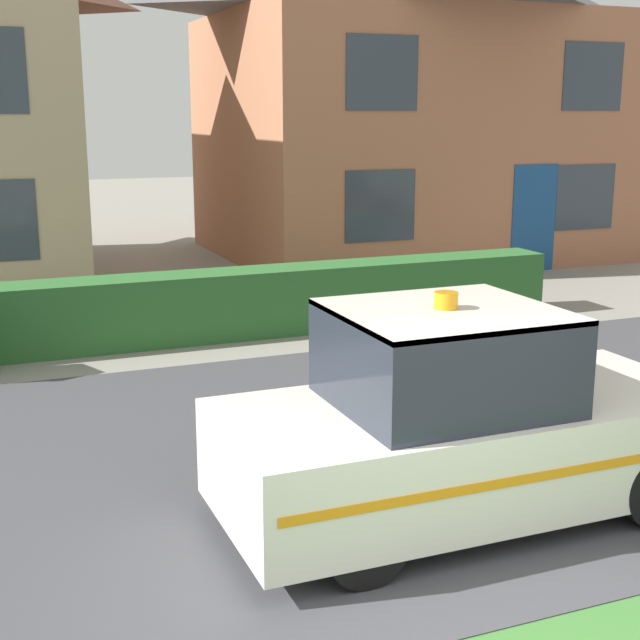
# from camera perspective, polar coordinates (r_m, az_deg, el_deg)

# --- Properties ---
(road_strip) EXTENTS (28.00, 6.43, 0.01)m
(road_strip) POSITION_cam_1_polar(r_m,az_deg,el_deg) (8.37, -1.49, -8.39)
(road_strip) COLOR #424247
(road_strip) RESTS_ON ground
(garden_hedge) EXTENTS (9.79, 0.73, 0.94)m
(garden_hedge) POSITION_cam_1_polar(r_m,az_deg,el_deg) (12.53, -5.39, 1.06)
(garden_hedge) COLOR #2D662D
(garden_hedge) RESTS_ON ground
(police_car) EXTENTS (3.88, 1.66, 1.78)m
(police_car) POSITION_cam_1_polar(r_m,az_deg,el_deg) (6.96, 9.02, -6.58)
(police_car) COLOR black
(police_car) RESTS_ON road_strip
(house_right) EXTENTS (8.71, 6.69, 7.20)m
(house_right) POSITION_cam_1_polar(r_m,az_deg,el_deg) (20.17, 5.92, 14.76)
(house_right) COLOR #A86B4C
(house_right) RESTS_ON ground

